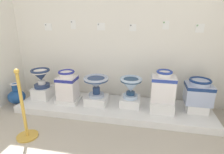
% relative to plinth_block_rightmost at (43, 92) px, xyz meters
% --- Properties ---
extents(wall_back, '(4.12, 0.06, 2.93)m').
position_rel_plinth_block_rightmost_xyz_m(wall_back, '(1.31, 0.43, 1.26)').
color(wall_back, white).
rests_on(wall_back, ground_plane).
extents(display_platform, '(3.18, 0.82, 0.11)m').
position_rel_plinth_block_rightmost_xyz_m(display_platform, '(1.31, -0.03, -0.16)').
color(display_platform, white).
rests_on(display_platform, ground_plane).
extents(plinth_block_rightmost, '(0.30, 0.32, 0.20)m').
position_rel_plinth_block_rightmost_xyz_m(plinth_block_rightmost, '(0.00, 0.00, 0.00)').
color(plinth_block_rightmost, white).
rests_on(plinth_block_rightmost, display_platform).
extents(antique_toilet_rightmost, '(0.33, 0.33, 0.33)m').
position_rel_plinth_block_rightmost_xyz_m(antique_toilet_rightmost, '(0.00, -0.00, 0.31)').
color(antique_toilet_rightmost, navy).
rests_on(antique_toilet_rightmost, plinth_block_rightmost).
extents(plinth_block_pale_glazed, '(0.38, 0.33, 0.07)m').
position_rel_plinth_block_rightmost_xyz_m(plinth_block_pale_glazed, '(0.53, -0.07, -0.07)').
color(plinth_block_pale_glazed, white).
rests_on(plinth_block_pale_glazed, display_platform).
extents(antique_toilet_pale_glazed, '(0.31, 0.29, 0.49)m').
position_rel_plinth_block_rightmost_xyz_m(antique_toilet_pale_glazed, '(0.53, -0.07, 0.22)').
color(antique_toilet_pale_glazed, white).
rests_on(antique_toilet_pale_glazed, plinth_block_pale_glazed).
extents(plinth_block_leftmost, '(0.36, 0.32, 0.14)m').
position_rel_plinth_block_rightmost_xyz_m(plinth_block_leftmost, '(1.03, -0.04, -0.03)').
color(plinth_block_leftmost, white).
rests_on(plinth_block_leftmost, display_platform).
extents(antique_toilet_leftmost, '(0.42, 0.42, 0.34)m').
position_rel_plinth_block_rightmost_xyz_m(antique_toilet_leftmost, '(1.03, -0.04, 0.28)').
color(antique_toilet_leftmost, '#A9B6CF').
rests_on(antique_toilet_leftmost, plinth_block_leftmost).
extents(plinth_block_central_ornate, '(0.32, 0.33, 0.14)m').
position_rel_plinth_block_rightmost_xyz_m(plinth_block_central_ornate, '(1.59, 0.02, -0.03)').
color(plinth_block_central_ornate, white).
rests_on(plinth_block_central_ornate, display_platform).
extents(antique_toilet_central_ornate, '(0.36, 0.36, 0.35)m').
position_rel_plinth_block_rightmost_xyz_m(antique_toilet_central_ornate, '(1.59, 0.02, 0.26)').
color(antique_toilet_central_ornate, '#AEC7E5').
rests_on(antique_toilet_central_ornate, plinth_block_central_ornate).
extents(plinth_block_squat_floral, '(0.36, 0.37, 0.17)m').
position_rel_plinth_block_rightmost_xyz_m(plinth_block_squat_floral, '(2.09, -0.05, -0.02)').
color(plinth_block_squat_floral, white).
rests_on(plinth_block_squat_floral, display_platform).
extents(antique_toilet_squat_floral, '(0.36, 0.26, 0.49)m').
position_rel_plinth_block_rightmost_xyz_m(antique_toilet_squat_floral, '(2.09, -0.05, 0.31)').
color(antique_toilet_squat_floral, white).
rests_on(antique_toilet_squat_floral, plinth_block_squat_floral).
extents(plinth_block_slender_white, '(0.31, 0.30, 0.13)m').
position_rel_plinth_block_rightmost_xyz_m(plinth_block_slender_white, '(2.63, 0.04, -0.03)').
color(plinth_block_slender_white, white).
rests_on(plinth_block_slender_white, display_platform).
extents(antique_toilet_slender_white, '(0.39, 0.33, 0.39)m').
position_rel_plinth_block_rightmost_xyz_m(antique_toilet_slender_white, '(2.63, 0.04, 0.24)').
color(antique_toilet_slender_white, '#A5B4D6').
rests_on(antique_toilet_slender_white, plinth_block_slender_white).
extents(info_placard_first, '(0.14, 0.01, 0.13)m').
position_rel_plinth_block_rightmost_xyz_m(info_placard_first, '(0.01, 0.39, 1.14)').
color(info_placard_first, white).
extents(info_placard_second, '(0.09, 0.01, 0.15)m').
position_rel_plinth_block_rightmost_xyz_m(info_placard_second, '(0.50, 0.39, 1.18)').
color(info_placard_second, white).
extents(info_placard_third, '(0.14, 0.01, 0.12)m').
position_rel_plinth_block_rightmost_xyz_m(info_placard_third, '(1.01, 0.39, 1.15)').
color(info_placard_third, white).
extents(info_placard_fourth, '(0.11, 0.01, 0.12)m').
position_rel_plinth_block_rightmost_xyz_m(info_placard_fourth, '(1.56, 0.39, 1.14)').
color(info_placard_fourth, white).
extents(info_placard_fifth, '(0.10, 0.01, 0.13)m').
position_rel_plinth_block_rightmost_xyz_m(info_placard_fifth, '(2.08, 0.39, 1.19)').
color(info_placard_fifth, white).
extents(info_placard_sixth, '(0.13, 0.01, 0.13)m').
position_rel_plinth_block_rightmost_xyz_m(info_placard_sixth, '(2.60, 0.39, 1.14)').
color(info_placard_sixth, white).
extents(decorative_vase_corner, '(0.30, 0.30, 0.41)m').
position_rel_plinth_block_rightmost_xyz_m(decorative_vase_corner, '(-0.44, -0.15, -0.05)').
color(decorative_vase_corner, white).
rests_on(decorative_vase_corner, ground_plane).
extents(stanchion_post_near_left, '(0.27, 0.27, 0.94)m').
position_rel_plinth_block_rightmost_xyz_m(stanchion_post_near_left, '(0.33, -0.96, 0.05)').
color(stanchion_post_near_left, gold).
rests_on(stanchion_post_near_left, ground_plane).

